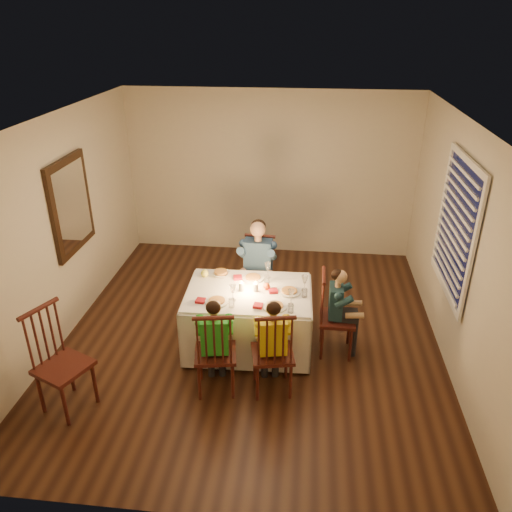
# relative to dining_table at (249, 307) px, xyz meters

# --- Properties ---
(ground) EXTENTS (5.00, 5.00, 0.00)m
(ground) POSITION_rel_dining_table_xyz_m (0.01, 0.21, -0.53)
(ground) COLOR black
(ground) RESTS_ON ground
(wall_left) EXTENTS (0.02, 5.00, 2.60)m
(wall_left) POSITION_rel_dining_table_xyz_m (-2.24, 0.21, 0.77)
(wall_left) COLOR beige
(wall_left) RESTS_ON ground
(wall_right) EXTENTS (0.02, 5.00, 2.60)m
(wall_right) POSITION_rel_dining_table_xyz_m (2.26, 0.21, 0.77)
(wall_right) COLOR beige
(wall_right) RESTS_ON ground
(wall_back) EXTENTS (4.50, 0.02, 2.60)m
(wall_back) POSITION_rel_dining_table_xyz_m (0.01, 2.71, 0.77)
(wall_back) COLOR beige
(wall_back) RESTS_ON ground
(ceiling) EXTENTS (5.00, 5.00, 0.00)m
(ceiling) POSITION_rel_dining_table_xyz_m (0.01, 0.21, 2.07)
(ceiling) COLOR white
(ceiling) RESTS_ON wall_back
(dining_table) EXTENTS (1.47, 1.08, 0.72)m
(dining_table) POSITION_rel_dining_table_xyz_m (0.00, 0.00, 0.00)
(dining_table) COLOR white
(dining_table) RESTS_ON ground
(chair_adult) EXTENTS (0.44, 0.42, 1.02)m
(chair_adult) POSITION_rel_dining_table_xyz_m (0.02, 0.81, -0.53)
(chair_adult) COLOR #38130F
(chair_adult) RESTS_ON ground
(chair_near_left) EXTENTS (0.48, 0.46, 1.02)m
(chair_near_left) POSITION_rel_dining_table_xyz_m (-0.24, -0.79, -0.53)
(chair_near_left) COLOR #38130F
(chair_near_left) RESTS_ON ground
(chair_near_right) EXTENTS (0.49, 0.47, 1.02)m
(chair_near_right) POSITION_rel_dining_table_xyz_m (0.34, -0.74, -0.53)
(chair_near_right) COLOR #38130F
(chair_near_right) RESTS_ON ground
(chair_end) EXTENTS (0.40, 0.42, 1.02)m
(chair_end) POSITION_rel_dining_table_xyz_m (1.02, -0.00, -0.53)
(chair_end) COLOR #38130F
(chair_end) RESTS_ON ground
(chair_extra) EXTENTS (0.59, 0.60, 1.12)m
(chair_extra) POSITION_rel_dining_table_xyz_m (-1.66, -1.23, -0.53)
(chair_extra) COLOR #38130F
(chair_extra) RESTS_ON ground
(adult) EXTENTS (0.49, 0.46, 1.27)m
(adult) POSITION_rel_dining_table_xyz_m (0.02, 0.81, -0.53)
(adult) COLOR #2E4D75
(adult) RESTS_ON ground
(child_green) EXTENTS (0.41, 0.39, 1.09)m
(child_green) POSITION_rel_dining_table_xyz_m (-0.24, -0.79, -0.53)
(child_green) COLOR green
(child_green) RESTS_ON ground
(child_yellow) EXTENTS (0.42, 0.39, 1.08)m
(child_yellow) POSITION_rel_dining_table_xyz_m (0.34, -0.74, -0.53)
(child_yellow) COLOR yellow
(child_yellow) RESTS_ON ground
(child_teal) EXTENTS (0.33, 0.36, 1.08)m
(child_teal) POSITION_rel_dining_table_xyz_m (1.02, -0.00, -0.53)
(child_teal) COLOR #1A3742
(child_teal) RESTS_ON ground
(setting_adult) EXTENTS (0.27, 0.27, 0.02)m
(setting_adult) POSITION_rel_dining_table_xyz_m (0.02, 0.28, 0.22)
(setting_adult) COLOR silver
(setting_adult) RESTS_ON dining_table
(setting_green) EXTENTS (0.27, 0.27, 0.02)m
(setting_green) POSITION_rel_dining_table_xyz_m (-0.31, -0.29, 0.22)
(setting_green) COLOR silver
(setting_green) RESTS_ON dining_table
(setting_yellow) EXTENTS (0.27, 0.27, 0.02)m
(setting_yellow) POSITION_rel_dining_table_xyz_m (0.32, -0.32, 0.22)
(setting_yellow) COLOR silver
(setting_yellow) RESTS_ON dining_table
(setting_teal) EXTENTS (0.27, 0.27, 0.02)m
(setting_teal) POSITION_rel_dining_table_xyz_m (0.46, 0.01, 0.22)
(setting_teal) COLOR silver
(setting_teal) RESTS_ON dining_table
(candle_left) EXTENTS (0.06, 0.06, 0.10)m
(candle_left) POSITION_rel_dining_table_xyz_m (-0.08, -0.00, 0.26)
(candle_left) COLOR white
(candle_left) RESTS_ON dining_table
(candle_right) EXTENTS (0.06, 0.06, 0.10)m
(candle_right) POSITION_rel_dining_table_xyz_m (0.08, 0.00, 0.26)
(candle_right) COLOR white
(candle_right) RESTS_ON dining_table
(squash) EXTENTS (0.09, 0.09, 0.09)m
(squash) POSITION_rel_dining_table_xyz_m (-0.56, 0.28, 0.26)
(squash) COLOR #FEFA42
(squash) RESTS_ON dining_table
(orange_fruit) EXTENTS (0.08, 0.08, 0.08)m
(orange_fruit) POSITION_rel_dining_table_xyz_m (0.20, 0.06, 0.25)
(orange_fruit) COLOR #FB5715
(orange_fruit) RESTS_ON dining_table
(serving_bowl) EXTENTS (0.22, 0.22, 0.05)m
(serving_bowl) POSITION_rel_dining_table_xyz_m (-0.37, 0.32, 0.24)
(serving_bowl) COLOR silver
(serving_bowl) RESTS_ON dining_table
(wall_mirror) EXTENTS (0.06, 0.95, 1.15)m
(wall_mirror) POSITION_rel_dining_table_xyz_m (-2.21, 0.51, 0.97)
(wall_mirror) COLOR black
(wall_mirror) RESTS_ON wall_left
(window_blinds) EXTENTS (0.07, 1.34, 1.54)m
(window_blinds) POSITION_rel_dining_table_xyz_m (2.21, 0.31, 0.97)
(window_blinds) COLOR black
(window_blinds) RESTS_ON wall_right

